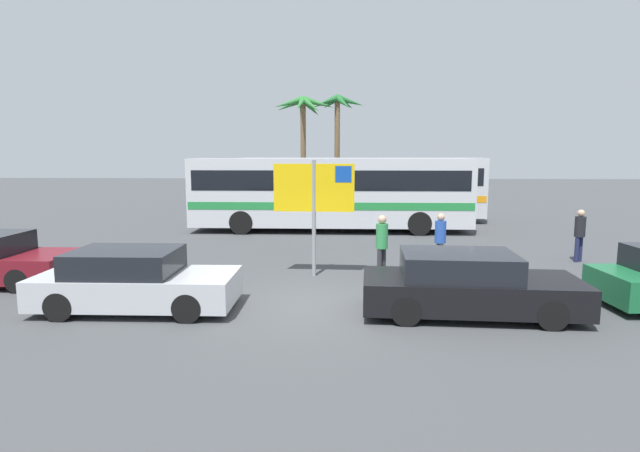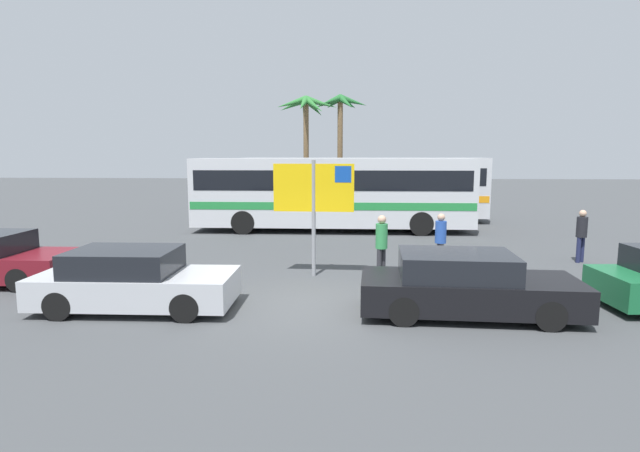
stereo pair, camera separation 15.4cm
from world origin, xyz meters
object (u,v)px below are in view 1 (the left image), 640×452
Objects in this scene: bus_front_coach at (330,191)px; bus_rear_coach at (361,186)px; pedestrian_near_sign at (382,241)px; ferry_sign at (316,192)px; car_silver at (135,281)px; pedestrian_by_bus at (440,237)px; pedestrian_crossing_lot at (580,231)px; car_black at (467,285)px.

bus_front_coach and bus_rear_coach have the same top height.
pedestrian_near_sign is at bearing -89.41° from bus_rear_coach.
ferry_sign is 5.25m from car_silver.
pedestrian_near_sign is at bearing 22.65° from pedestrian_by_bus.
pedestrian_near_sign is (5.55, 2.98, 0.40)m from car_silver.
pedestrian_by_bus is at bearing -80.25° from bus_rear_coach.
pedestrian_crossing_lot is at bearing -37.71° from bus_front_coach.
car_black is 7.33m from pedestrian_crossing_lot.
bus_rear_coach reaches higher than pedestrian_crossing_lot.
pedestrian_near_sign is (0.13, -12.23, -0.75)m from bus_rear_coach.
pedestrian_by_bus is (-4.57, -1.35, 0.01)m from pedestrian_crossing_lot.
car_silver is 2.54× the size of pedestrian_by_bus.
pedestrian_crossing_lot is 0.99× the size of pedestrian_by_bus.
pedestrian_crossing_lot is (4.80, 5.53, 0.33)m from car_black.
bus_front_coach is 3.76× the size of ferry_sign.
bus_front_coach is at bearing -112.23° from bus_rear_coach.
bus_rear_coach is at bearing 84.15° from ferry_sign.
bus_front_coach reaches higher than pedestrian_near_sign.
bus_front_coach is at bearing 107.94° from car_black.
pedestrian_crossing_lot is at bearing 17.45° from ferry_sign.
pedestrian_near_sign is (-1.55, 3.02, 0.39)m from car_black.
car_silver is 8.42m from pedestrian_by_bus.
car_black is at bearing -0.82° from car_silver.
bus_rear_coach reaches higher than car_silver.
pedestrian_near_sign is at bearing 27.76° from car_silver.
bus_front_coach is 6.90× the size of pedestrian_near_sign.
bus_front_coach is 10.07m from pedestrian_crossing_lot.
pedestrian_crossing_lot is at bearing 61.96° from pedestrian_near_sign.
ferry_sign is (-1.67, -11.95, 0.54)m from bus_rear_coach.
pedestrian_near_sign reaches higher than pedestrian_crossing_lot.
bus_rear_coach is at bearing 69.86° from car_silver.
pedestrian_by_bus is at bearing 89.78° from car_black.
pedestrian_crossing_lot is (11.89, 5.49, 0.33)m from car_silver.
car_black is 4.20m from pedestrian_by_bus.
pedestrian_by_bus is (1.78, 1.16, -0.05)m from pedestrian_near_sign.
car_black is 2.76× the size of pedestrian_crossing_lot.
bus_front_coach is 7.22× the size of pedestrian_by_bus.
ferry_sign is 8.55m from pedestrian_crossing_lot.
ferry_sign is 0.76× the size of car_silver.
bus_rear_coach is 16.19m from car_silver.
bus_rear_coach is 11.26m from pedestrian_by_bus.
pedestrian_by_bus is (3.57, 0.88, -1.35)m from ferry_sign.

